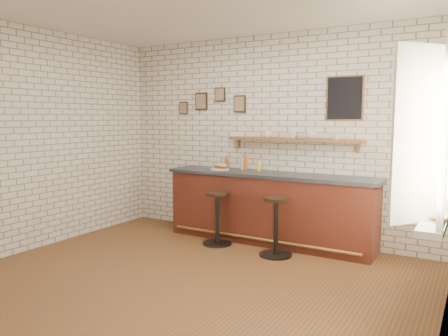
{
  "coord_description": "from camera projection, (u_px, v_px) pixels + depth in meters",
  "views": [
    {
      "loc": [
        2.7,
        -3.93,
        1.79
      ],
      "look_at": [
        -0.14,
        0.9,
        1.14
      ],
      "focal_mm": 35.0,
      "sensor_mm": 36.0,
      "label": 1
    }
  ],
  "objects": [
    {
      "name": "ground",
      "position": [
        195.0,
        277.0,
        4.93
      ],
      "size": [
        5.0,
        5.0,
        0.0
      ],
      "primitive_type": "plane",
      "color": "brown",
      "rests_on": "ground"
    },
    {
      "name": "bar_counter",
      "position": [
        269.0,
        208.0,
        6.26
      ],
      "size": [
        3.1,
        0.65,
        1.01
      ],
      "color": "#511F15",
      "rests_on": "ground"
    },
    {
      "name": "sandwich_plate",
      "position": [
        220.0,
        169.0,
        6.57
      ],
      "size": [
        0.28,
        0.28,
        0.01
      ],
      "primitive_type": "cylinder",
      "color": "white",
      "rests_on": "bar_counter"
    },
    {
      "name": "ciabatta_sandwich",
      "position": [
        220.0,
        166.0,
        6.56
      ],
      "size": [
        0.24,
        0.16,
        0.08
      ],
      "color": "#DBB05A",
      "rests_on": "sandwich_plate"
    },
    {
      "name": "potato_chips",
      "position": [
        219.0,
        169.0,
        6.58
      ],
      "size": [
        0.25,
        0.19,
        0.0
      ],
      "color": "gold",
      "rests_on": "sandwich_plate"
    },
    {
      "name": "bitters_bottle_brown",
      "position": [
        227.0,
        164.0,
        6.7
      ],
      "size": [
        0.06,
        0.06,
        0.2
      ],
      "color": "brown",
      "rests_on": "bar_counter"
    },
    {
      "name": "bitters_bottle_white",
      "position": [
        243.0,
        164.0,
        6.55
      ],
      "size": [
        0.06,
        0.06,
        0.22
      ],
      "color": "beige",
      "rests_on": "bar_counter"
    },
    {
      "name": "bitters_bottle_amber",
      "position": [
        246.0,
        163.0,
        6.53
      ],
      "size": [
        0.06,
        0.06,
        0.27
      ],
      "color": "#A5571A",
      "rests_on": "bar_counter"
    },
    {
      "name": "condiment_bottle_yellow",
      "position": [
        259.0,
        166.0,
        6.42
      ],
      "size": [
        0.06,
        0.06,
        0.18
      ],
      "color": "yellow",
      "rests_on": "bar_counter"
    },
    {
      "name": "bar_stool_left",
      "position": [
        217.0,
        216.0,
        6.17
      ],
      "size": [
        0.42,
        0.42,
        0.75
      ],
      "color": "black",
      "rests_on": "ground"
    },
    {
      "name": "bar_stool_right",
      "position": [
        276.0,
        225.0,
        5.65
      ],
      "size": [
        0.44,
        0.44,
        0.77
      ],
      "color": "black",
      "rests_on": "ground"
    },
    {
      "name": "wall_shelf",
      "position": [
        293.0,
        140.0,
        6.19
      ],
      "size": [
        2.0,
        0.18,
        0.18
      ],
      "color": "brown",
      "rests_on": "ground"
    },
    {
      "name": "shelf_cup_a",
      "position": [
        268.0,
        135.0,
        6.37
      ],
      "size": [
        0.15,
        0.15,
        0.09
      ],
      "primitive_type": "imported",
      "rotation": [
        0.0,
        0.0,
        0.47
      ],
      "color": "white",
      "rests_on": "wall_shelf"
    },
    {
      "name": "shelf_cup_b",
      "position": [
        293.0,
        135.0,
        6.18
      ],
      "size": [
        0.15,
        0.15,
        0.1
      ],
      "primitive_type": "imported",
      "rotation": [
        0.0,
        0.0,
        0.58
      ],
      "color": "white",
      "rests_on": "wall_shelf"
    },
    {
      "name": "shelf_cup_c",
      "position": [
        312.0,
        135.0,
        6.04
      ],
      "size": [
        0.14,
        0.14,
        0.09
      ],
      "primitive_type": "imported",
      "rotation": [
        0.0,
        0.0,
        1.77
      ],
      "color": "white",
      "rests_on": "wall_shelf"
    },
    {
      "name": "shelf_cup_d",
      "position": [
        336.0,
        136.0,
        5.87
      ],
      "size": [
        0.09,
        0.09,
        0.08
      ],
      "primitive_type": "imported",
      "rotation": [
        0.0,
        0.0,
        -0.06
      ],
      "color": "white",
      "rests_on": "wall_shelf"
    },
    {
      "name": "back_wall_decor",
      "position": [
        284.0,
        100.0,
        6.28
      ],
      "size": [
        2.96,
        0.02,
        0.56
      ],
      "color": "black",
      "rests_on": "ground"
    },
    {
      "name": "window_sill",
      "position": [
        436.0,
        219.0,
        3.88
      ],
      "size": [
        0.2,
        1.35,
        0.06
      ],
      "color": "white",
      "rests_on": "ground"
    },
    {
      "name": "casement_window",
      "position": [
        435.0,
        134.0,
        3.81
      ],
      "size": [
        0.4,
        1.3,
        1.56
      ],
      "color": "white",
      "rests_on": "ground"
    },
    {
      "name": "book_lower",
      "position": [
        432.0,
        216.0,
        3.77
      ],
      "size": [
        0.2,
        0.26,
        0.02
      ],
      "primitive_type": "imported",
      "rotation": [
        0.0,
        0.0,
        0.07
      ],
      "color": "tan",
      "rests_on": "window_sill"
    },
    {
      "name": "book_upper",
      "position": [
        433.0,
        214.0,
        3.77
      ],
      "size": [
        0.29,
        0.3,
        0.02
      ],
      "primitive_type": "imported",
      "rotation": [
        0.0,
        0.0,
        -0.63
      ],
      "color": "tan",
      "rests_on": "book_lower"
    }
  ]
}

